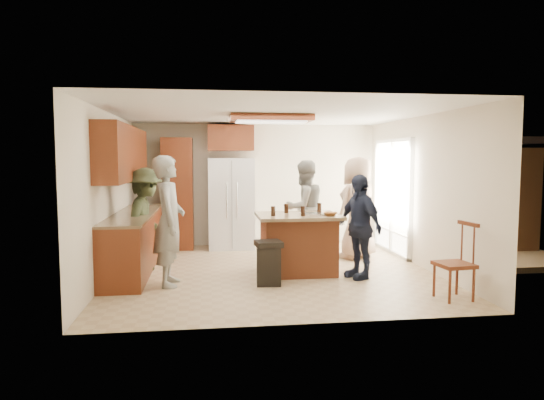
{
  "coord_description": "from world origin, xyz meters",
  "views": [
    {
      "loc": [
        -1.01,
        -7.56,
        1.81
      ],
      "look_at": [
        -0.01,
        -0.06,
        1.15
      ],
      "focal_mm": 32.0,
      "sensor_mm": 36.0,
      "label": 1
    }
  ],
  "objects": [
    {
      "name": "person_counter",
      "position": [
        -1.99,
        0.25,
        0.83
      ],
      "size": [
        0.63,
        1.13,
        1.66
      ],
      "primitive_type": "imported",
      "rotation": [
        0.0,
        0.0,
        1.44
      ],
      "color": "#323A22",
      "rests_on": "ground"
    },
    {
      "name": "room_shell",
      "position": [
        4.37,
        1.64,
        0.87
      ],
      "size": [
        8.0,
        5.2,
        5.0
      ],
      "color": "tan",
      "rests_on": "ground"
    },
    {
      "name": "person_front_left",
      "position": [
        -1.56,
        -0.64,
        0.92
      ],
      "size": [
        0.49,
        0.67,
        1.84
      ],
      "primitive_type": "imported",
      "rotation": [
        0.0,
        0.0,
        1.57
      ],
      "color": "gray",
      "rests_on": "ground"
    },
    {
      "name": "kitchen_island",
      "position": [
        0.39,
        -0.16,
        0.47
      ],
      "size": [
        1.28,
        1.03,
        0.93
      ],
      "color": "#9C4928",
      "rests_on": "ground"
    },
    {
      "name": "spindle_chair",
      "position": [
        2.12,
        -1.83,
        0.45
      ],
      "size": [
        0.47,
        0.47,
        0.99
      ],
      "color": "maroon",
      "rests_on": "ground"
    },
    {
      "name": "person_behind_left",
      "position": [
        0.75,
        1.17,
        0.88
      ],
      "size": [
        1.0,
        0.86,
        1.77
      ],
      "primitive_type": "imported",
      "rotation": [
        0.0,
        0.0,
        3.61
      ],
      "color": "gray",
      "rests_on": "ground"
    },
    {
      "name": "island_items",
      "position": [
        0.6,
        -0.24,
        0.97
      ],
      "size": [
        1.04,
        0.68,
        0.15
      ],
      "color": "silver",
      "rests_on": "kitchen_island"
    },
    {
      "name": "trash_bin",
      "position": [
        -0.16,
        -0.79,
        0.32
      ],
      "size": [
        0.4,
        0.4,
        0.63
      ],
      "color": "black",
      "rests_on": "ground"
    },
    {
      "name": "left_cabinetry",
      "position": [
        -2.24,
        0.4,
        0.96
      ],
      "size": [
        0.64,
        3.0,
        2.3
      ],
      "color": "maroon",
      "rests_on": "ground"
    },
    {
      "name": "person_behind_right",
      "position": [
        1.66,
        0.81,
        0.91
      ],
      "size": [
        1.06,
        0.94,
        1.83
      ],
      "primitive_type": "imported",
      "rotation": [
        0.0,
        0.0,
        3.64
      ],
      "color": "tan",
      "rests_on": "ground"
    },
    {
      "name": "person_side_right",
      "position": [
        1.24,
        -0.58,
        0.78
      ],
      "size": [
        0.77,
        1.03,
        1.57
      ],
      "primitive_type": "imported",
      "rotation": [
        0.0,
        0.0,
        -1.2
      ],
      "color": "#1A1F34",
      "rests_on": "ground"
    },
    {
      "name": "refrigerator",
      "position": [
        -0.55,
        2.12,
        0.9
      ],
      "size": [
        0.9,
        0.76,
        1.8
      ],
      "color": "white",
      "rests_on": "ground"
    },
    {
      "name": "back_wall_units",
      "position": [
        -1.33,
        2.2,
        1.38
      ],
      "size": [
        1.8,
        0.6,
        2.45
      ],
      "color": "maroon",
      "rests_on": "ground"
    }
  ]
}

